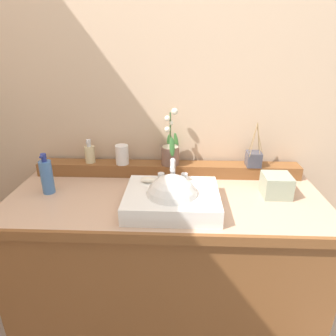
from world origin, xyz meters
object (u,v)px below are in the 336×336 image
sink_basin (172,200)px  lotion_bottle (47,176)px  tissue_box (276,185)px  soap_bar (148,180)px  tumbler_cup (122,155)px  soap_dispenser (90,153)px  potted_plant (170,151)px  reed_diffuser (253,159)px

sink_basin → lotion_bottle: 0.62m
lotion_bottle → tissue_box: lotion_bottle is taller
soap_bar → tumbler_cup: bearing=124.5°
sink_basin → tumbler_cup: 0.45m
soap_dispenser → tumbler_cup: bearing=-4.7°
sink_basin → soap_bar: bearing=138.3°
sink_basin → soap_dispenser: bearing=142.2°
potted_plant → lotion_bottle: size_ratio=1.49×
lotion_bottle → sink_basin: bearing=-11.7°
soap_bar → tissue_box: (0.61, 0.04, -0.04)m
sink_basin → soap_bar: (-0.11, 0.10, 0.05)m
potted_plant → reed_diffuser: bearing=-1.0°
sink_basin → potted_plant: potted_plant is taller
potted_plant → lotion_bottle: 0.63m
soap_dispenser → tumbler_cup: size_ratio=1.24×
reed_diffuser → soap_dispenser: bearing=179.0°
lotion_bottle → reed_diffuser: bearing=11.9°
soap_dispenser → tumbler_cup: soap_dispenser is taller
soap_dispenser → tissue_box: bearing=-12.7°
potted_plant → tumbler_cup: (-0.26, -0.01, -0.02)m
soap_bar → potted_plant: (0.09, 0.25, 0.06)m
potted_plant → soap_dispenser: potted_plant is taller
sink_basin → potted_plant: bearing=93.1°
tumbler_cup → reed_diffuser: (0.71, -0.00, -0.01)m
potted_plant → soap_bar: bearing=-110.8°
tissue_box → lotion_bottle: bearing=-179.1°
soap_dispenser → lotion_bottle: bearing=-122.2°
reed_diffuser → tissue_box: bearing=-70.8°
potted_plant → reed_diffuser: 0.45m
tissue_box → soap_bar: bearing=-176.2°
soap_bar → tumbler_cup: 0.30m
reed_diffuser → tumbler_cup: bearing=180.0°
reed_diffuser → lotion_bottle: (-1.03, -0.22, -0.02)m
potted_plant → tumbler_cup: potted_plant is taller
lotion_bottle → potted_plant: bearing=20.9°
sink_basin → potted_plant: size_ratio=1.37×
potted_plant → reed_diffuser: size_ratio=1.26×
soap_dispenser → tissue_box: size_ratio=1.01×
reed_diffuser → lotion_bottle: bearing=-168.1°
sink_basin → soap_bar: 0.16m
potted_plant → soap_dispenser: 0.44m
sink_basin → soap_bar: sink_basin is taller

